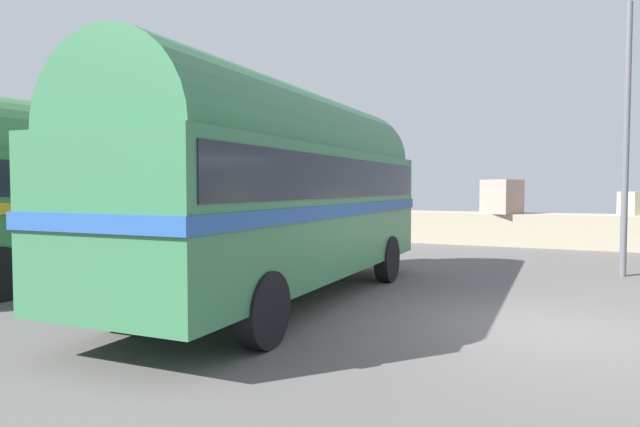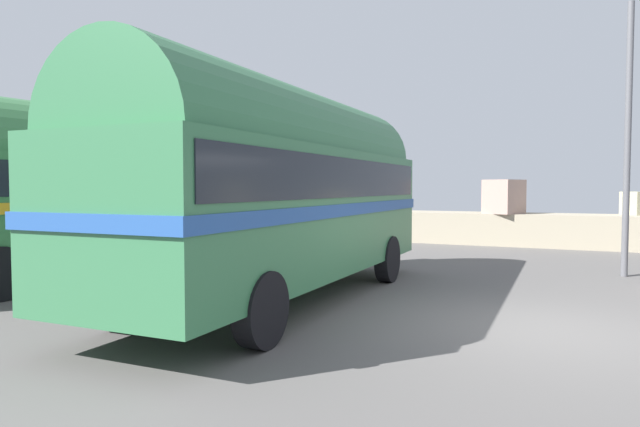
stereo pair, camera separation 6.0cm
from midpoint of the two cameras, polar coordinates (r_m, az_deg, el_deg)
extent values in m
cube|color=#595653|center=(8.39, 21.81, -11.16)|extent=(32.00, 26.00, 0.02)
cube|color=tan|center=(20.00, 23.49, -1.63)|extent=(31.36, 1.80, 1.10)
cube|color=#93A289|center=(23.73, -7.47, 2.05)|extent=(1.71, 1.71, 1.24)
sphere|color=#B3A491|center=(21.37, 4.35, 2.11)|extent=(1.32, 1.32, 1.32)
cube|color=tan|center=(19.67, 18.21, 1.67)|extent=(1.39, 1.46, 1.15)
cube|color=tan|center=(20.49, 29.50, 0.93)|extent=(0.88, 0.92, 0.75)
cylinder|color=black|center=(12.44, -3.00, -4.18)|extent=(0.29, 0.96, 0.96)
cylinder|color=black|center=(11.62, 6.80, -4.69)|extent=(0.29, 0.96, 0.96)
cylinder|color=black|center=(8.19, -19.83, -7.97)|extent=(0.29, 0.96, 0.96)
cylinder|color=black|center=(6.88, -6.18, -9.86)|extent=(0.29, 0.96, 0.96)
cube|color=#337046|center=(9.53, -4.15, 0.18)|extent=(2.52, 8.43, 2.10)
cylinder|color=#337046|center=(9.55, -4.17, 6.49)|extent=(2.31, 8.09, 2.20)
cube|color=#244F96|center=(9.53, -4.15, 0.50)|extent=(2.57, 8.52, 0.20)
cube|color=black|center=(9.53, -4.16, 3.66)|extent=(2.55, 8.10, 0.64)
cube|color=silver|center=(13.51, 4.39, -2.76)|extent=(2.28, 0.19, 0.28)
cylinder|color=black|center=(15.80, -17.20, -2.82)|extent=(0.41, 0.99, 0.96)
cylinder|color=black|center=(14.19, -11.41, -3.37)|extent=(0.41, 0.99, 0.96)
cube|color=#3A7744|center=(13.27, -22.76, 0.70)|extent=(3.53, 8.65, 2.10)
cylinder|color=#3A7744|center=(13.28, -22.85, 5.23)|extent=(3.29, 8.29, 2.20)
cube|color=gold|center=(13.27, -22.77, 0.92)|extent=(3.59, 8.74, 0.20)
cube|color=black|center=(13.26, -22.81, 3.19)|extent=(3.52, 8.32, 0.64)
cube|color=silver|center=(16.14, -10.14, -1.90)|extent=(2.28, 0.47, 0.28)
cylinder|color=#5B5B60|center=(13.93, 28.97, 6.57)|extent=(0.14, 0.14, 6.02)
camera|label=1|loc=(0.03, -90.17, -0.01)|focal=30.96mm
camera|label=2|loc=(0.03, 89.83, 0.01)|focal=30.96mm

